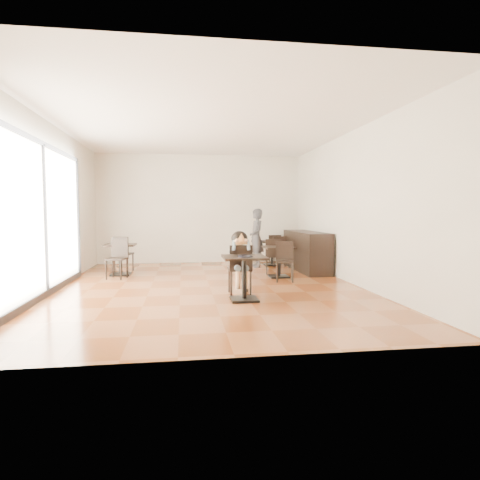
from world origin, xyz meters
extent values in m
cube|color=brown|center=(0.00, 0.00, 0.00)|extent=(6.00, 8.00, 0.01)
cube|color=white|center=(0.00, 0.00, 3.20)|extent=(6.00, 8.00, 0.01)
cube|color=silver|center=(0.00, 4.00, 1.60)|extent=(6.00, 0.01, 3.20)
cube|color=silver|center=(0.00, -4.00, 1.60)|extent=(6.00, 0.01, 3.20)
cube|color=silver|center=(-3.00, 0.00, 1.60)|extent=(0.01, 8.00, 3.20)
cube|color=silver|center=(3.00, 0.00, 1.60)|extent=(0.01, 8.00, 3.20)
cube|color=white|center=(-2.97, -0.50, 1.40)|extent=(0.04, 4.50, 2.60)
cylinder|color=black|center=(0.50, -1.45, 0.77)|extent=(0.26, 0.26, 0.02)
imported|color=#3B3B40|center=(1.47, 2.74, 0.80)|extent=(0.43, 0.61, 1.60)
cube|color=black|center=(2.65, 2.00, 0.50)|extent=(0.60, 2.40, 1.00)
camera|label=1|loc=(-0.52, -8.02, 1.51)|focal=30.00mm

